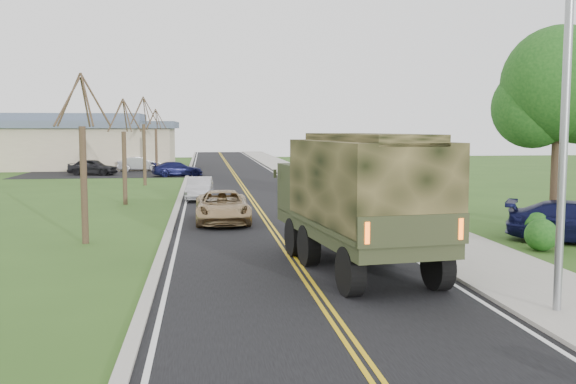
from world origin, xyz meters
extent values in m
plane|color=#2D4E1A|center=(0.00, 0.00, 0.00)|extent=(160.00, 160.00, 0.00)
cube|color=black|center=(0.00, 40.00, 0.01)|extent=(8.00, 120.00, 0.01)
cube|color=#9E998E|center=(4.15, 40.00, 0.06)|extent=(0.30, 120.00, 0.12)
cube|color=#9E998E|center=(5.90, 40.00, 0.05)|extent=(3.20, 120.00, 0.10)
cube|color=#9E998E|center=(-4.15, 40.00, 0.05)|extent=(0.30, 120.00, 0.10)
cylinder|color=gray|center=(5.00, -0.50, 4.00)|extent=(0.18, 0.18, 8.00)
cylinder|color=#38281C|center=(11.00, 10.00, 2.52)|extent=(0.44, 0.44, 5.04)
sphere|color=#154213|center=(11.00, 10.00, 5.85)|extent=(4.50, 4.50, 4.50)
sphere|color=#154213|center=(10.20, 10.50, 4.95)|extent=(3.24, 3.24, 3.24)
cylinder|color=#38281C|center=(-7.00, 10.00, 2.10)|extent=(0.24, 0.24, 4.20)
cylinder|color=#38281C|center=(-6.52, 10.13, 5.13)|extent=(1.01, 0.33, 1.90)
cylinder|color=#38281C|center=(-6.97, 10.62, 5.05)|extent=(0.13, 1.29, 1.74)
cylinder|color=#38281C|center=(-7.46, 10.18, 5.13)|extent=(0.98, 0.43, 1.90)
cylinder|color=#38281C|center=(-7.39, 9.52, 5.05)|extent=(0.79, 1.05, 1.77)
cylinder|color=#38281C|center=(-6.73, 9.59, 5.13)|extent=(0.58, 0.90, 1.90)
cylinder|color=#38281C|center=(-7.00, 22.00, 1.98)|extent=(0.24, 0.24, 3.96)
cylinder|color=#38281C|center=(-6.55, 22.12, 4.83)|extent=(0.96, 0.32, 1.79)
cylinder|color=#38281C|center=(-6.97, 22.58, 4.76)|extent=(0.12, 1.22, 1.65)
cylinder|color=#38281C|center=(-7.43, 22.17, 4.83)|extent=(0.93, 0.41, 1.79)
cylinder|color=#38281C|center=(-7.37, 21.55, 4.76)|extent=(0.75, 0.99, 1.67)
cylinder|color=#38281C|center=(-6.75, 21.61, 4.83)|extent=(0.55, 0.85, 1.80)
cylinder|color=#38281C|center=(-7.00, 34.00, 2.22)|extent=(0.24, 0.24, 4.44)
cylinder|color=#38281C|center=(-6.50, 34.13, 5.42)|extent=(1.07, 0.35, 2.00)
cylinder|color=#38281C|center=(-6.97, 34.65, 5.34)|extent=(0.13, 1.36, 1.84)
cylinder|color=#38281C|center=(-7.49, 34.19, 5.42)|extent=(1.03, 0.46, 2.00)
cylinder|color=#38281C|center=(-7.41, 33.49, 5.34)|extent=(0.83, 1.10, 1.87)
cylinder|color=#38281C|center=(-6.72, 33.56, 5.42)|extent=(0.61, 0.95, 2.01)
cylinder|color=#38281C|center=(-7.00, 46.00, 2.04)|extent=(0.24, 0.24, 4.08)
cylinder|color=#38281C|center=(-6.54, 46.12, 4.98)|extent=(0.99, 0.33, 1.84)
cylinder|color=#38281C|center=(-6.97, 46.60, 4.91)|extent=(0.13, 1.25, 1.69)
cylinder|color=#38281C|center=(-7.45, 46.17, 4.98)|extent=(0.95, 0.42, 1.85)
cylinder|color=#38281C|center=(-7.38, 45.53, 4.91)|extent=(0.77, 1.02, 1.72)
cylinder|color=#38281C|center=(-6.74, 45.60, 4.98)|extent=(0.57, 0.88, 1.85)
cube|color=tan|center=(-16.00, 56.00, 2.10)|extent=(20.00, 12.00, 4.20)
cube|color=#475466|center=(-16.00, 56.00, 4.50)|extent=(21.00, 13.00, 0.70)
cube|color=#475466|center=(-16.00, 56.00, 5.20)|extent=(14.00, 8.00, 0.90)
cube|color=black|center=(-10.00, 46.00, 0.01)|extent=(18.00, 10.00, 0.02)
cylinder|color=black|center=(0.78, 1.60, 0.62)|extent=(0.54, 1.28, 1.24)
cylinder|color=black|center=(3.13, 1.89, 0.62)|extent=(0.54, 1.28, 1.24)
cylinder|color=black|center=(0.34, 5.19, 0.62)|extent=(0.54, 1.28, 1.24)
cylinder|color=black|center=(2.69, 5.48, 0.62)|extent=(0.54, 1.28, 1.24)
cylinder|color=black|center=(0.15, 6.75, 0.62)|extent=(0.54, 1.28, 1.24)
cylinder|color=black|center=(2.50, 7.04, 0.62)|extent=(0.54, 1.28, 1.24)
cube|color=#2D331C|center=(1.60, 4.66, 1.18)|extent=(3.65, 8.17, 0.39)
cube|color=#2D331C|center=(1.25, 7.51, 2.14)|extent=(2.95, 2.46, 1.58)
cube|color=black|center=(1.12, 8.52, 2.37)|extent=(2.47, 0.39, 0.79)
cube|color=#2D331C|center=(1.72, 3.71, 1.47)|extent=(3.53, 6.28, 0.17)
cube|color=black|center=(1.72, 3.71, 2.65)|extent=(3.53, 6.28, 2.26)
cube|color=black|center=(1.72, 3.71, 3.83)|extent=(2.52, 6.15, 0.28)
cube|color=#2D331C|center=(2.08, 0.74, 1.75)|extent=(2.82, 0.48, 0.73)
cube|color=#FF590C|center=(0.92, 0.53, 1.75)|extent=(0.12, 0.06, 0.51)
cube|color=#FF590C|center=(3.27, 0.82, 1.75)|extent=(0.12, 0.06, 0.51)
imported|color=tan|center=(-1.95, 14.54, 0.70)|extent=(2.34, 5.04, 1.40)
imported|color=#B8B7BC|center=(-3.00, 23.81, 0.65)|extent=(1.63, 4.05, 1.31)
imported|color=black|center=(-12.48, 44.90, 0.73)|extent=(4.60, 2.83, 1.46)
imported|color=#A3A3A8|center=(-8.84, 50.00, 0.71)|extent=(4.36, 1.71, 1.41)
imported|color=#10123C|center=(-5.00, 42.66, 0.63)|extent=(4.67, 2.78, 1.27)
camera|label=1|loc=(-2.76, -13.52, 4.11)|focal=40.00mm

